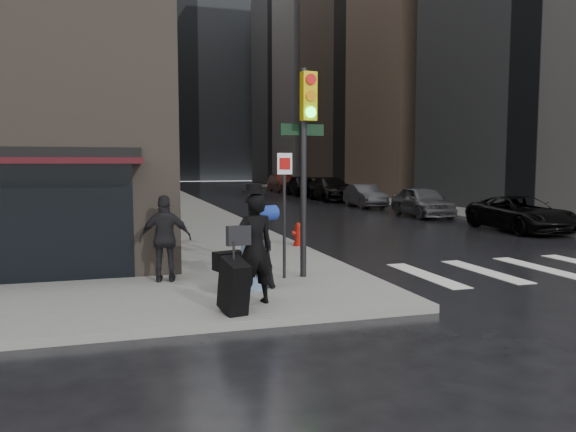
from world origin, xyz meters
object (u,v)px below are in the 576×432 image
object	(u,v)px
man_jeans	(253,240)
parked_car_5	(282,183)
traffic_light	(304,144)
parked_car_1	(422,201)
fire_hydrant	(298,235)
parked_car_2	(365,196)
parked_car_0	(521,214)
parked_car_3	(331,189)
parked_car_4	(303,185)
man_overcoat	(250,254)
man_greycoat	(166,239)

from	to	relation	value
man_jeans	parked_car_5	world-z (taller)	man_jeans
traffic_light	parked_car_1	bearing A→B (deg)	45.32
fire_hydrant	parked_car_2	xyz separation A→B (m)	(8.84, 14.62, 0.21)
parked_car_1	parked_car_2	world-z (taller)	parked_car_1
traffic_light	parked_car_0	bearing A→B (deg)	25.21
parked_car_3	parked_car_4	xyz separation A→B (m)	(-0.03, 6.25, 0.02)
parked_car_5	parked_car_4	bearing A→B (deg)	-91.05
parked_car_5	parked_car_3	bearing A→B (deg)	-90.28
man_overcoat	parked_car_5	size ratio (longest dim) A/B	0.45
fire_hydrant	parked_car_3	bearing A→B (deg)	66.40
parked_car_2	fire_hydrant	bearing A→B (deg)	-117.53
parked_car_3	parked_car_2	bearing A→B (deg)	-90.36
parked_car_5	fire_hydrant	bearing A→B (deg)	-105.26
man_overcoat	fire_hydrant	distance (m)	7.16
man_greycoat	parked_car_0	world-z (taller)	man_greycoat
traffic_light	parked_car_2	world-z (taller)	traffic_light
parked_car_0	parked_car_4	distance (m)	25.01
parked_car_1	man_greycoat	bearing A→B (deg)	-131.35
man_greycoat	parked_car_5	world-z (taller)	man_greycoat
parked_car_0	parked_car_2	bearing A→B (deg)	97.22
man_jeans	parked_car_3	xyz separation A→B (m)	(11.74, 26.09, -0.30)
parked_car_0	parked_car_1	distance (m)	6.28
man_overcoat	parked_car_3	bearing A→B (deg)	-125.81
man_jeans	parked_car_3	distance (m)	28.61
man_greycoat	parked_car_5	bearing A→B (deg)	-102.36
fire_hydrant	parked_car_4	xyz separation A→B (m)	(9.08, 27.13, 0.37)
man_overcoat	parked_car_0	size ratio (longest dim) A/B	0.45
parked_car_0	parked_car_2	size ratio (longest dim) A/B	1.18
parked_car_2	man_overcoat	bearing A→B (deg)	-115.58
man_overcoat	parked_car_1	bearing A→B (deg)	-140.86
parked_car_0	parked_car_3	world-z (taller)	parked_car_3
man_jeans	traffic_light	distance (m)	2.42
traffic_light	parked_car_1	distance (m)	16.66
parked_car_0	man_jeans	bearing A→B (deg)	-145.49
parked_car_0	traffic_light	bearing A→B (deg)	-145.36
fire_hydrant	parked_car_5	size ratio (longest dim) A/B	0.14
man_overcoat	parked_car_3	size ratio (longest dim) A/B	0.38
parked_car_4	parked_car_3	bearing A→B (deg)	-86.06
man_overcoat	traffic_light	size ratio (longest dim) A/B	0.48
parked_car_1	parked_car_4	size ratio (longest dim) A/B	0.91
man_greycoat	parked_car_2	xyz separation A→B (m)	(13.03, 18.65, -0.38)
fire_hydrant	parked_car_5	distance (m)	34.63
man_overcoat	fire_hydrant	bearing A→B (deg)	-126.51
traffic_light	fire_hydrant	world-z (taller)	traffic_light
man_overcoat	parked_car_1	world-z (taller)	man_overcoat
fire_hydrant	parked_car_2	world-z (taller)	parked_car_2
fire_hydrant	parked_car_1	size ratio (longest dim) A/B	0.16
parked_car_1	parked_car_3	bearing A→B (deg)	95.00
man_overcoat	parked_car_0	distance (m)	15.27
man_overcoat	parked_car_4	size ratio (longest dim) A/B	0.44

